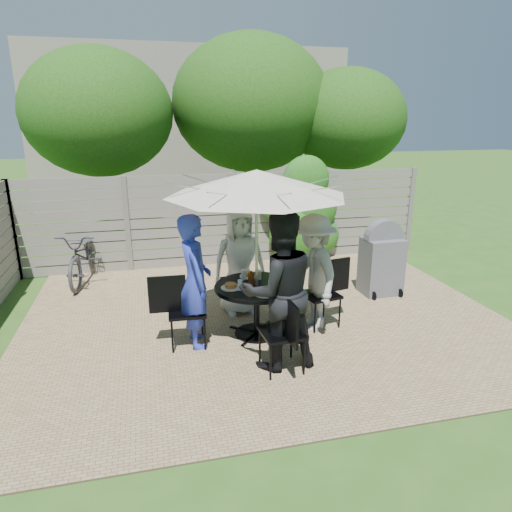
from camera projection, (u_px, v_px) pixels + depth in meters
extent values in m
plane|color=#2D571B|center=(269.00, 326.00, 6.60)|extent=(60.00, 60.00, 0.00)
cube|color=#A2865E|center=(261.00, 311.00, 7.07)|extent=(7.00, 6.00, 0.02)
cube|color=gray|center=(231.00, 219.00, 9.12)|extent=(8.00, 0.10, 1.85)
ellipsoid|color=#1A5714|center=(299.00, 219.00, 9.30)|extent=(1.20, 0.70, 1.80)
cube|color=gray|center=(186.00, 127.00, 17.02)|extent=(10.00, 6.00, 5.00)
ellipsoid|color=#1C4510|center=(98.00, 113.00, 9.82)|extent=(3.20, 3.20, 2.72)
ellipsoid|color=#1C4510|center=(251.00, 104.00, 11.00)|extent=(3.80, 3.80, 3.23)
ellipsoid|color=#1C4510|center=(347.00, 119.00, 10.94)|extent=(2.80, 2.80, 2.38)
cylinder|color=black|center=(257.00, 286.00, 6.11)|extent=(1.21, 1.21, 0.03)
cylinder|color=black|center=(257.00, 311.00, 6.22)|extent=(0.08, 0.08, 0.72)
cylinder|color=black|center=(257.00, 334.00, 6.32)|extent=(0.60, 0.60, 0.04)
cylinder|color=silver|center=(257.00, 261.00, 6.01)|extent=(0.04, 0.04, 2.15)
cone|color=beige|center=(257.00, 183.00, 5.70)|extent=(2.52, 2.52, 0.33)
cube|color=black|center=(238.00, 281.00, 7.05)|extent=(0.50, 0.50, 0.04)
cube|color=black|center=(233.00, 262.00, 7.18)|extent=(0.08, 0.45, 0.46)
imported|color=silver|center=(240.00, 261.00, 6.84)|extent=(0.84, 0.59, 1.65)
cube|color=black|center=(187.00, 311.00, 5.90)|extent=(0.49, 0.49, 0.04)
cube|color=black|center=(167.00, 294.00, 5.78)|extent=(0.48, 0.05, 0.49)
imported|color=#2B39BA|center=(195.00, 282.00, 5.82)|extent=(0.47, 0.68, 1.77)
cube|color=black|center=(282.00, 333.00, 5.32)|extent=(0.50, 0.50, 0.04)
cube|color=black|center=(290.00, 321.00, 5.02)|extent=(0.06, 0.48, 0.49)
imported|color=black|center=(279.00, 291.00, 5.29)|extent=(0.99, 0.80, 1.92)
cube|color=black|center=(320.00, 295.00, 6.46)|extent=(0.56, 0.56, 0.04)
cube|color=black|center=(335.00, 275.00, 6.48)|extent=(0.47, 0.13, 0.48)
imported|color=#A2A19E|center=(313.00, 273.00, 6.32)|extent=(0.70, 1.11, 1.65)
cylinder|color=white|center=(249.00, 276.00, 6.43)|extent=(0.26, 0.26, 0.01)
cylinder|color=#BC7437|center=(249.00, 274.00, 6.42)|extent=(0.15, 0.15, 0.05)
cylinder|color=white|center=(231.00, 288.00, 6.00)|extent=(0.26, 0.26, 0.01)
cylinder|color=#BC7437|center=(231.00, 285.00, 5.99)|extent=(0.15, 0.15, 0.05)
cylinder|color=white|center=(265.00, 294.00, 5.78)|extent=(0.26, 0.26, 0.01)
cylinder|color=#BC7437|center=(265.00, 292.00, 5.77)|extent=(0.15, 0.15, 0.05)
cylinder|color=white|center=(282.00, 282.00, 6.21)|extent=(0.26, 0.26, 0.01)
cylinder|color=#BC7437|center=(282.00, 280.00, 6.20)|extent=(0.15, 0.15, 0.05)
cylinder|color=silver|center=(244.00, 275.00, 6.29)|extent=(0.07, 0.07, 0.14)
cylinder|color=silver|center=(240.00, 285.00, 5.91)|extent=(0.07, 0.07, 0.14)
cylinder|color=silver|center=(271.00, 286.00, 5.88)|extent=(0.07, 0.07, 0.14)
cylinder|color=silver|center=(272.00, 276.00, 6.26)|extent=(0.07, 0.07, 0.14)
cylinder|color=#59280C|center=(251.00, 279.00, 6.11)|extent=(0.09, 0.09, 0.16)
cylinder|color=#C6B293|center=(259.00, 275.00, 6.32)|extent=(0.08, 0.08, 0.12)
imported|color=#333338|center=(85.00, 256.00, 8.26)|extent=(0.92, 1.92, 0.97)
cube|color=slate|center=(381.00, 267.00, 7.65)|extent=(0.64, 0.50, 0.97)
cylinder|color=slate|center=(383.00, 239.00, 7.51)|extent=(0.65, 0.21, 0.64)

